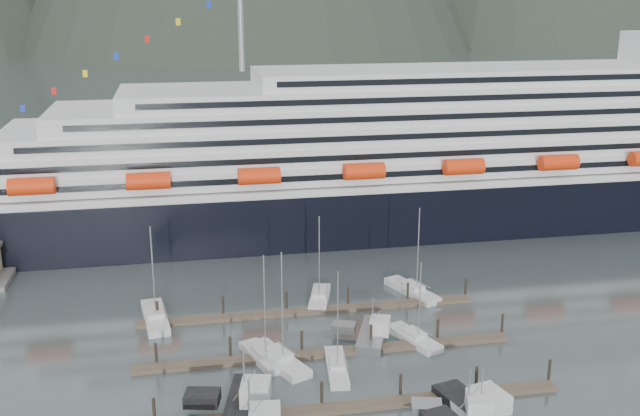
{
  "coord_description": "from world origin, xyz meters",
  "views": [
    {
      "loc": [
        -22.15,
        -80.62,
        43.9
      ],
      "look_at": [
        -2.18,
        22.0,
        13.69
      ],
      "focal_mm": 42.0,
      "sensor_mm": 36.0,
      "label": 1
    }
  ],
  "objects_px": {
    "cruise_ship": "(449,162)",
    "sailboat_g": "(412,291)",
    "trawler_b": "(244,405)",
    "sailboat_h": "(414,339)",
    "sailboat_f": "(320,298)",
    "trawler_c": "(479,414)",
    "trawler_e": "(371,334)",
    "sailboat_a": "(263,357)",
    "sailboat_b": "(278,360)",
    "sailboat_d": "(337,368)",
    "sailboat_e": "(155,318)",
    "trawler_d": "(466,415)"
  },
  "relations": [
    {
      "from": "trawler_b",
      "to": "trawler_d",
      "type": "distance_m",
      "value": 23.84
    },
    {
      "from": "trawler_c",
      "to": "trawler_d",
      "type": "bearing_deg",
      "value": 72.6
    },
    {
      "from": "cruise_ship",
      "to": "sailboat_g",
      "type": "height_order",
      "value": "cruise_ship"
    },
    {
      "from": "cruise_ship",
      "to": "sailboat_a",
      "type": "xyz_separation_m",
      "value": [
        -43.13,
        -51.88,
        -11.61
      ]
    },
    {
      "from": "sailboat_a",
      "to": "sailboat_e",
      "type": "bearing_deg",
      "value": 23.98
    },
    {
      "from": "sailboat_a",
      "to": "sailboat_f",
      "type": "relative_size",
      "value": 1.06
    },
    {
      "from": "sailboat_e",
      "to": "trawler_c",
      "type": "xyz_separation_m",
      "value": [
        34.16,
        -32.45,
        0.44
      ]
    },
    {
      "from": "sailboat_g",
      "to": "sailboat_h",
      "type": "distance_m",
      "value": 16.3
    },
    {
      "from": "cruise_ship",
      "to": "trawler_c",
      "type": "xyz_separation_m",
      "value": [
        -22.25,
        -69.98,
        -11.16
      ]
    },
    {
      "from": "sailboat_a",
      "to": "sailboat_e",
      "type": "distance_m",
      "value": 19.55
    },
    {
      "from": "sailboat_b",
      "to": "trawler_c",
      "type": "distance_m",
      "value": 25.53
    },
    {
      "from": "cruise_ship",
      "to": "trawler_e",
      "type": "bearing_deg",
      "value": -120.19
    },
    {
      "from": "sailboat_e",
      "to": "sailboat_f",
      "type": "bearing_deg",
      "value": -90.92
    },
    {
      "from": "sailboat_d",
      "to": "trawler_d",
      "type": "bearing_deg",
      "value": -133.89
    },
    {
      "from": "sailboat_a",
      "to": "sailboat_e",
      "type": "height_order",
      "value": "sailboat_a"
    },
    {
      "from": "trawler_c",
      "to": "trawler_b",
      "type": "bearing_deg",
      "value": 60.98
    },
    {
      "from": "sailboat_e",
      "to": "trawler_c",
      "type": "relative_size",
      "value": 1.06
    },
    {
      "from": "sailboat_d",
      "to": "trawler_e",
      "type": "bearing_deg",
      "value": -33.3
    },
    {
      "from": "cruise_ship",
      "to": "trawler_e",
      "type": "xyz_separation_m",
      "value": [
        -28.45,
        -48.9,
        -11.2
      ]
    },
    {
      "from": "sailboat_d",
      "to": "sailboat_g",
      "type": "distance_m",
      "value": 26.82
    },
    {
      "from": "trawler_e",
      "to": "sailboat_e",
      "type": "bearing_deg",
      "value": 89.37
    },
    {
      "from": "cruise_ship",
      "to": "sailboat_f",
      "type": "bearing_deg",
      "value": -133.04
    },
    {
      "from": "sailboat_b",
      "to": "sailboat_g",
      "type": "bearing_deg",
      "value": -75.31
    },
    {
      "from": "sailboat_h",
      "to": "sailboat_a",
      "type": "bearing_deg",
      "value": 73.19
    },
    {
      "from": "sailboat_b",
      "to": "sailboat_a",
      "type": "bearing_deg",
      "value": 34.43
    },
    {
      "from": "sailboat_h",
      "to": "cruise_ship",
      "type": "bearing_deg",
      "value": -45.26
    },
    {
      "from": "cruise_ship",
      "to": "sailboat_d",
      "type": "height_order",
      "value": "cruise_ship"
    },
    {
      "from": "sailboat_b",
      "to": "trawler_c",
      "type": "bearing_deg",
      "value": -155.18
    },
    {
      "from": "sailboat_g",
      "to": "sailboat_h",
      "type": "relative_size",
      "value": 1.22
    },
    {
      "from": "sailboat_b",
      "to": "sailboat_h",
      "type": "bearing_deg",
      "value": -105.78
    },
    {
      "from": "trawler_e",
      "to": "sailboat_a",
      "type": "bearing_deg",
      "value": 122.99
    },
    {
      "from": "sailboat_d",
      "to": "sailboat_h",
      "type": "bearing_deg",
      "value": -56.66
    },
    {
      "from": "sailboat_a",
      "to": "trawler_c",
      "type": "distance_m",
      "value": 27.64
    },
    {
      "from": "sailboat_a",
      "to": "sailboat_d",
      "type": "relative_size",
      "value": 1.08
    },
    {
      "from": "sailboat_a",
      "to": "sailboat_g",
      "type": "xyz_separation_m",
      "value": [
        24.75,
        16.93,
        -0.01
      ]
    },
    {
      "from": "sailboat_h",
      "to": "trawler_d",
      "type": "relative_size",
      "value": 0.98
    },
    {
      "from": "sailboat_f",
      "to": "trawler_e",
      "type": "xyz_separation_m",
      "value": [
        4.19,
        -13.95,
        0.42
      ]
    },
    {
      "from": "sailboat_a",
      "to": "sailboat_h",
      "type": "distance_m",
      "value": 20.04
    },
    {
      "from": "sailboat_d",
      "to": "sailboat_f",
      "type": "xyz_separation_m",
      "value": [
        2.06,
        21.29,
        0.02
      ]
    },
    {
      "from": "sailboat_d",
      "to": "sailboat_e",
      "type": "distance_m",
      "value": 28.66
    },
    {
      "from": "sailboat_f",
      "to": "trawler_c",
      "type": "xyz_separation_m",
      "value": [
        10.39,
        -35.03,
        0.45
      ]
    },
    {
      "from": "sailboat_f",
      "to": "trawler_c",
      "type": "distance_m",
      "value": 36.54
    },
    {
      "from": "sailboat_h",
      "to": "trawler_b",
      "type": "relative_size",
      "value": 0.92
    },
    {
      "from": "sailboat_f",
      "to": "sailboat_g",
      "type": "bearing_deg",
      "value": -74.05
    },
    {
      "from": "trawler_b",
      "to": "sailboat_h",
      "type": "bearing_deg",
      "value": -48.44
    },
    {
      "from": "cruise_ship",
      "to": "sailboat_g",
      "type": "bearing_deg",
      "value": -117.75
    },
    {
      "from": "sailboat_b",
      "to": "sailboat_e",
      "type": "height_order",
      "value": "sailboat_b"
    },
    {
      "from": "sailboat_h",
      "to": "trawler_d",
      "type": "height_order",
      "value": "sailboat_h"
    },
    {
      "from": "sailboat_e",
      "to": "sailboat_h",
      "type": "distance_m",
      "value": 35.72
    },
    {
      "from": "trawler_c",
      "to": "trawler_d",
      "type": "relative_size",
      "value": 1.16
    }
  ]
}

